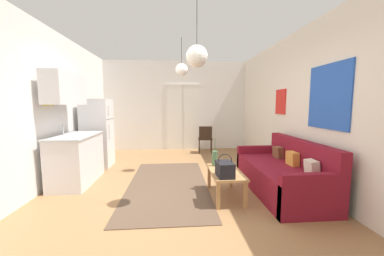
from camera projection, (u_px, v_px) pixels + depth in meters
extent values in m
cube|color=#996D44|center=(178.00, 200.00, 3.48)|extent=(5.08, 8.05, 0.10)
cube|color=white|center=(176.00, 106.00, 7.06)|extent=(4.68, 0.10, 2.82)
cube|color=white|center=(175.00, 118.00, 7.04)|extent=(0.50, 0.02, 2.04)
cube|color=white|center=(191.00, 118.00, 7.08)|extent=(0.50, 0.02, 2.04)
cube|color=white|center=(183.00, 85.00, 6.95)|extent=(1.09, 0.03, 0.06)
cube|color=silver|center=(321.00, 107.00, 3.50)|extent=(0.10, 7.65, 2.82)
cube|color=blue|center=(328.00, 97.00, 3.24)|extent=(0.02, 0.88, 0.96)
cube|color=red|center=(281.00, 102.00, 4.70)|extent=(0.02, 0.42, 0.53)
cube|color=white|center=(17.00, 108.00, 3.14)|extent=(0.10, 7.65, 2.82)
cube|color=yellow|center=(48.00, 94.00, 3.80)|extent=(0.02, 0.32, 0.40)
cube|color=brown|center=(168.00, 185.00, 3.99)|extent=(1.40, 2.82, 0.01)
cube|color=maroon|center=(279.00, 178.00, 3.66)|extent=(0.88, 1.93, 0.45)
cube|color=maroon|center=(301.00, 166.00, 3.67)|extent=(0.15, 1.93, 0.87)
cube|color=maroon|center=(313.00, 197.00, 2.75)|extent=(0.88, 0.11, 0.60)
cube|color=maroon|center=(258.00, 160.00, 4.56)|extent=(0.88, 0.11, 0.60)
cube|color=beige|center=(312.00, 168.00, 3.13)|extent=(0.15, 0.22, 0.23)
cube|color=gold|center=(292.00, 159.00, 3.63)|extent=(0.13, 0.23, 0.23)
cube|color=brown|center=(278.00, 152.00, 4.15)|extent=(0.16, 0.22, 0.22)
cube|color=#B27F4C|center=(226.00, 172.00, 3.44)|extent=(0.47, 0.89, 0.04)
cube|color=#B27F4C|center=(218.00, 196.00, 3.04)|extent=(0.05, 0.05, 0.39)
cube|color=#B27F4C|center=(246.00, 195.00, 3.07)|extent=(0.05, 0.05, 0.39)
cube|color=#B27F4C|center=(209.00, 177.00, 3.84)|extent=(0.05, 0.05, 0.39)
cube|color=#B27F4C|center=(231.00, 176.00, 3.87)|extent=(0.05, 0.05, 0.39)
cylinder|color=#47704C|center=(215.00, 158.00, 3.71)|extent=(0.09, 0.09, 0.25)
cylinder|color=#477F42|center=(215.00, 145.00, 3.69)|extent=(0.01, 0.01, 0.22)
cube|color=black|center=(225.00, 169.00, 3.16)|extent=(0.23, 0.33, 0.21)
torus|color=black|center=(225.00, 161.00, 3.15)|extent=(0.20, 0.01, 0.20)
cube|color=white|center=(97.00, 133.00, 5.11)|extent=(0.60, 0.60, 1.58)
cube|color=#4C4C51|center=(110.00, 119.00, 5.10)|extent=(0.01, 0.57, 0.01)
cylinder|color=#B7BABF|center=(109.00, 111.00, 4.92)|extent=(0.02, 0.02, 0.22)
cylinder|color=#B7BABF|center=(109.00, 132.00, 4.97)|extent=(0.02, 0.02, 0.35)
cube|color=silver|center=(77.00, 160.00, 4.06)|extent=(0.59, 1.17, 0.87)
cube|color=#B7BABF|center=(76.00, 136.00, 4.01)|extent=(0.62, 1.20, 0.03)
cube|color=#999BA0|center=(77.00, 138.00, 4.06)|extent=(0.36, 0.40, 0.10)
cylinder|color=#B7BABF|center=(63.00, 129.00, 4.03)|extent=(0.02, 0.02, 0.20)
cube|color=silver|center=(65.00, 89.00, 3.91)|extent=(0.32, 1.05, 0.56)
cylinder|color=black|center=(211.00, 145.00, 6.79)|extent=(0.03, 0.03, 0.42)
cylinder|color=black|center=(199.00, 145.00, 6.80)|extent=(0.03, 0.03, 0.42)
cylinder|color=black|center=(212.00, 147.00, 6.45)|extent=(0.03, 0.03, 0.42)
cylinder|color=black|center=(199.00, 147.00, 6.46)|extent=(0.03, 0.03, 0.42)
cube|color=black|center=(205.00, 139.00, 6.60)|extent=(0.46, 0.45, 0.04)
cube|color=black|center=(205.00, 133.00, 6.40)|extent=(0.38, 0.07, 0.38)
cylinder|color=black|center=(197.00, 23.00, 2.91)|extent=(0.01, 0.01, 0.57)
sphere|color=white|center=(197.00, 56.00, 2.95)|extent=(0.29, 0.29, 0.29)
cylinder|color=black|center=(182.00, 50.00, 4.52)|extent=(0.01, 0.01, 0.52)
sphere|color=white|center=(182.00, 70.00, 4.56)|extent=(0.26, 0.26, 0.26)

